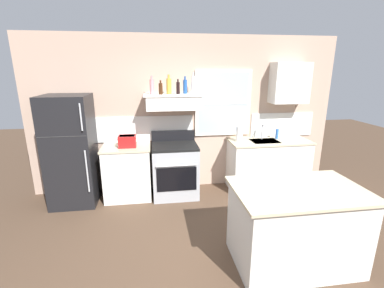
# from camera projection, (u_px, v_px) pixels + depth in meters

# --- Properties ---
(ground_plane) EXTENTS (16.00, 16.00, 0.00)m
(ground_plane) POSITION_uv_depth(u_px,v_px,m) (212.00, 267.00, 3.01)
(ground_plane) COLOR #4C3828
(back_wall) EXTENTS (5.40, 0.11, 2.70)m
(back_wall) POSITION_uv_depth(u_px,v_px,m) (188.00, 115.00, 4.77)
(back_wall) COLOR tan
(back_wall) RESTS_ON ground_plane
(refrigerator) EXTENTS (0.70, 0.72, 1.76)m
(refrigerator) POSITION_uv_depth(u_px,v_px,m) (71.00, 151.00, 4.26)
(refrigerator) COLOR black
(refrigerator) RESTS_ON ground_plane
(counter_left_of_stove) EXTENTS (0.79, 0.63, 0.91)m
(counter_left_of_stove) POSITION_uv_depth(u_px,v_px,m) (128.00, 172.00, 4.55)
(counter_left_of_stove) COLOR silver
(counter_left_of_stove) RESTS_ON ground_plane
(toaster) EXTENTS (0.30, 0.20, 0.19)m
(toaster) POSITION_uv_depth(u_px,v_px,m) (127.00, 141.00, 4.35)
(toaster) COLOR red
(toaster) RESTS_ON counter_left_of_stove
(stove_range) EXTENTS (0.76, 0.69, 1.09)m
(stove_range) POSITION_uv_depth(u_px,v_px,m) (175.00, 170.00, 4.63)
(stove_range) COLOR #9EA0A5
(stove_range) RESTS_ON ground_plane
(range_hood_shelf) EXTENTS (0.96, 0.52, 0.24)m
(range_hood_shelf) POSITION_uv_depth(u_px,v_px,m) (173.00, 101.00, 4.40)
(range_hood_shelf) COLOR white
(bottle_rose_pink) EXTENTS (0.07, 0.07, 0.29)m
(bottle_rose_pink) POSITION_uv_depth(u_px,v_px,m) (152.00, 87.00, 4.24)
(bottle_rose_pink) COLOR #C67F84
(bottle_rose_pink) RESTS_ON range_hood_shelf
(bottle_brown_stout) EXTENTS (0.06, 0.06, 0.22)m
(bottle_brown_stout) POSITION_uv_depth(u_px,v_px,m) (161.00, 88.00, 4.26)
(bottle_brown_stout) COLOR #381E0F
(bottle_brown_stout) RESTS_ON range_hood_shelf
(bottle_champagne_gold_foil) EXTENTS (0.08, 0.08, 0.31)m
(bottle_champagne_gold_foil) POSITION_uv_depth(u_px,v_px,m) (169.00, 86.00, 4.31)
(bottle_champagne_gold_foil) COLOR #B29333
(bottle_champagne_gold_foil) RESTS_ON range_hood_shelf
(bottle_balsamic_dark) EXTENTS (0.06, 0.06, 0.24)m
(bottle_balsamic_dark) POSITION_uv_depth(u_px,v_px,m) (178.00, 88.00, 4.32)
(bottle_balsamic_dark) COLOR black
(bottle_balsamic_dark) RESTS_ON range_hood_shelf
(bottle_blue_liqueur) EXTENTS (0.07, 0.07, 0.28)m
(bottle_blue_liqueur) POSITION_uv_depth(u_px,v_px,m) (185.00, 86.00, 4.39)
(bottle_blue_liqueur) COLOR #1E478C
(bottle_blue_liqueur) RESTS_ON range_hood_shelf
(bottle_clear_tall) EXTENTS (0.06, 0.06, 0.34)m
(bottle_clear_tall) POSITION_uv_depth(u_px,v_px,m) (193.00, 85.00, 4.41)
(bottle_clear_tall) COLOR silver
(bottle_clear_tall) RESTS_ON range_hood_shelf
(counter_right_with_sink) EXTENTS (1.43, 0.63, 0.91)m
(counter_right_with_sink) POSITION_uv_depth(u_px,v_px,m) (268.00, 164.00, 4.90)
(counter_right_with_sink) COLOR silver
(counter_right_with_sink) RESTS_ON ground_plane
(sink_faucet) EXTENTS (0.03, 0.17, 0.28)m
(sink_faucet) POSITION_uv_depth(u_px,v_px,m) (263.00, 130.00, 4.81)
(sink_faucet) COLOR silver
(sink_faucet) RESTS_ON counter_right_with_sink
(paper_towel_roll) EXTENTS (0.11, 0.11, 0.27)m
(paper_towel_roll) POSITION_uv_depth(u_px,v_px,m) (239.00, 134.00, 4.66)
(paper_towel_roll) COLOR white
(paper_towel_roll) RESTS_ON counter_right_with_sink
(dish_soap_bottle) EXTENTS (0.06, 0.06, 0.18)m
(dish_soap_bottle) POSITION_uv_depth(u_px,v_px,m) (277.00, 134.00, 4.87)
(dish_soap_bottle) COLOR blue
(dish_soap_bottle) RESTS_ON counter_right_with_sink
(kitchen_island) EXTENTS (1.40, 0.90, 0.91)m
(kitchen_island) POSITION_uv_depth(u_px,v_px,m) (295.00, 226.00, 2.98)
(kitchen_island) COLOR silver
(kitchen_island) RESTS_ON ground_plane
(upper_cabinet_right) EXTENTS (0.64, 0.32, 0.70)m
(upper_cabinet_right) POSITION_uv_depth(u_px,v_px,m) (290.00, 83.00, 4.69)
(upper_cabinet_right) COLOR silver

